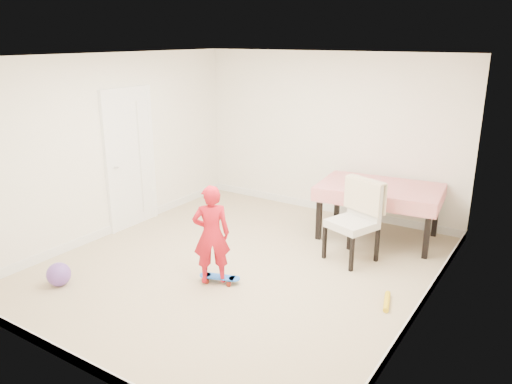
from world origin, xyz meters
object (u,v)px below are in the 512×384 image
Objects in this scene: skateboard at (220,279)px; child at (211,237)px; dining_table at (378,212)px; balloon at (59,274)px; dining_chair at (352,222)px.

skateboard is 0.42× the size of child.
dining_table is 6.00× the size of balloon.
dining_chair is at bearing -98.33° from dining_table.
child is 1.86m from balloon.
child reaches higher than dining_table.
dining_chair reaches higher than dining_table.
skateboard is at bearing -121.28° from dining_table.
skateboard is at bearing 35.18° from balloon.
dining_table is 2.69m from child.
skateboard is at bearing -106.31° from dining_chair.
dining_chair is 1.87m from child.
dining_table reaches higher than skateboard.
dining_chair is at bearing 35.22° from skateboard.
child reaches higher than balloon.
balloon is at bearing -133.90° from dining_table.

